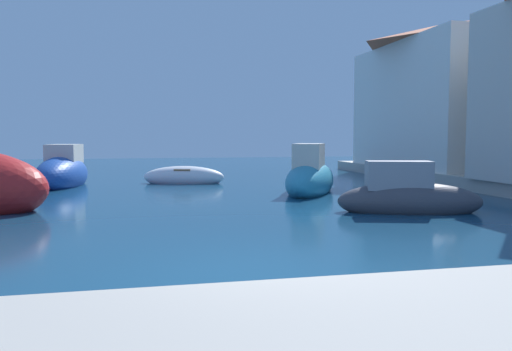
{
  "coord_description": "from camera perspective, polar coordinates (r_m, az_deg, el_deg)",
  "views": [
    {
      "loc": [
        -1.47,
        -7.12,
        2.03
      ],
      "look_at": [
        1.93,
        8.51,
        0.77
      ],
      "focal_mm": 35.4,
      "sensor_mm": 36.0,
      "label": 1
    }
  ],
  "objects": [
    {
      "name": "moored_boat_1",
      "position": [
        14.0,
        16.77,
        -2.37
      ],
      "size": [
        3.98,
        2.15,
        1.6
      ],
      "rotation": [
        0.0,
        0.0,
        6.01
      ],
      "color": "#3F3F47",
      "rests_on": "ground"
    },
    {
      "name": "moored_boat_5",
      "position": [
        21.86,
        -8.15,
        -0.17
      ],
      "size": [
        3.63,
        1.95,
        0.96
      ],
      "rotation": [
        0.0,
        0.0,
        2.87
      ],
      "color": "white",
      "rests_on": "ground"
    },
    {
      "name": "waterfront_building_annex",
      "position": [
        26.81,
        20.68,
        8.56
      ],
      "size": [
        6.05,
        9.84,
        7.02
      ],
      "color": "white",
      "rests_on": "quay_promenade"
    },
    {
      "name": "ground",
      "position": [
        7.55,
        -0.6,
        -11.09
      ],
      "size": [
        80.0,
        80.0,
        0.0
      ],
      "primitive_type": "plane",
      "color": "navy"
    },
    {
      "name": "moored_boat_7",
      "position": [
        22.05,
        -21.01,
        0.29
      ],
      "size": [
        2.27,
        4.57,
        2.03
      ],
      "rotation": [
        0.0,
        0.0,
        4.59
      ],
      "color": "#1E479E",
      "rests_on": "ground"
    },
    {
      "name": "moored_boat_0",
      "position": [
        18.34,
        6.14,
        -0.34
      ],
      "size": [
        3.63,
        5.04,
        2.08
      ],
      "rotation": [
        0.0,
        0.0,
        1.1
      ],
      "color": "teal",
      "rests_on": "ground"
    }
  ]
}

